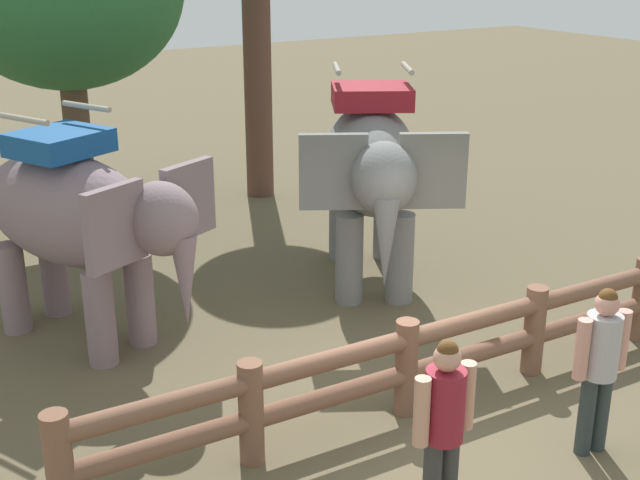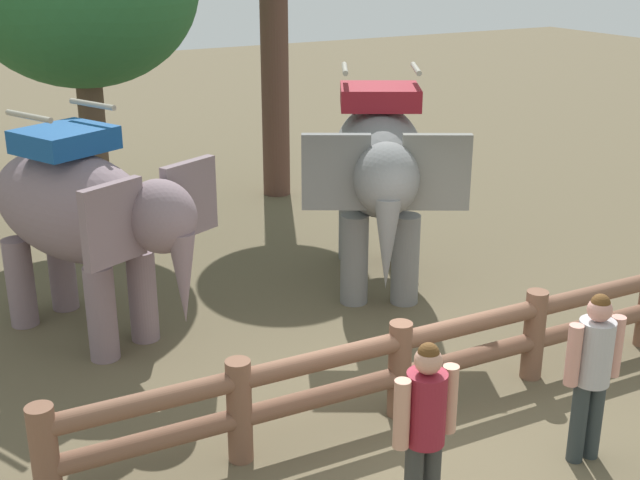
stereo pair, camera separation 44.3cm
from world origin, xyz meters
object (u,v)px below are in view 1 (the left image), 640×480
(tourist_man_in_blue, at_px, (444,421))
(elephant_near_left, at_px, (80,217))
(elephant_center, at_px, (372,167))
(log_fence, at_px, (406,361))
(tourist_woman_in_black, at_px, (600,360))

(tourist_man_in_blue, bearing_deg, elephant_near_left, 106.83)
(elephant_center, distance_m, tourist_man_in_blue, 5.31)
(tourist_man_in_blue, bearing_deg, log_fence, 62.56)
(tourist_man_in_blue, bearing_deg, elephant_center, 61.87)
(log_fence, bearing_deg, elephant_center, 61.53)
(elephant_center, distance_m, tourist_woman_in_black, 4.66)
(tourist_woman_in_black, xyz_separation_m, tourist_man_in_blue, (-1.93, -0.07, 0.01))
(elephant_near_left, relative_size, tourist_woman_in_black, 1.98)
(log_fence, relative_size, elephant_near_left, 2.16)
(tourist_woman_in_black, bearing_deg, elephant_center, 83.12)
(elephant_near_left, height_order, tourist_woman_in_black, elephant_near_left)
(log_fence, height_order, tourist_man_in_blue, tourist_man_in_blue)
(elephant_center, relative_size, tourist_woman_in_black, 2.10)
(log_fence, distance_m, tourist_woman_in_black, 1.91)
(log_fence, height_order, elephant_near_left, elephant_near_left)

